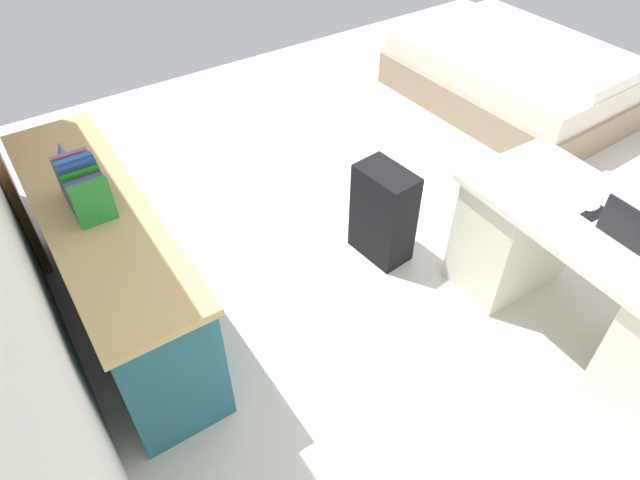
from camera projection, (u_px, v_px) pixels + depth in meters
ground_plane at (456, 222)px, 3.75m from camera, size 5.94×5.94×0.00m
desk at (588, 282)px, 2.82m from camera, size 1.46×0.69×0.74m
credenza at (113, 265)px, 2.90m from camera, size 1.80×0.48×0.77m
bed at (516, 76)px, 4.76m from camera, size 1.94×1.46×0.58m
suitcase_black at (383, 214)px, 3.34m from camera, size 0.38×0.25×0.61m
laptop at (637, 235)px, 2.48m from camera, size 0.32×0.23×0.21m
computer_mouse at (592, 206)px, 2.68m from camera, size 0.06×0.10×0.03m
cell_phone_by_mouse at (596, 213)px, 2.66m from camera, size 0.07×0.14×0.01m
book_row at (84, 187)px, 2.59m from camera, size 0.35×0.17×0.24m
figurine_small at (62, 151)px, 2.89m from camera, size 0.08×0.08×0.11m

